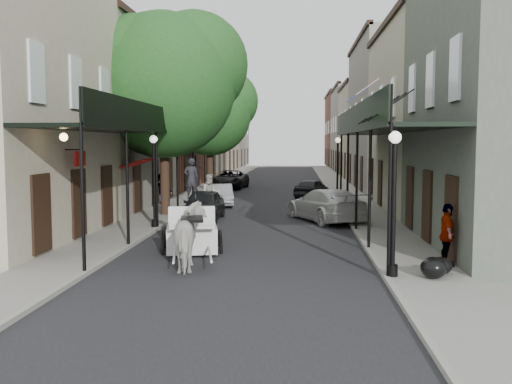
% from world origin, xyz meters
% --- Properties ---
extents(ground, '(140.00, 140.00, 0.00)m').
position_xyz_m(ground, '(0.00, 0.00, 0.00)').
color(ground, gray).
rests_on(ground, ground).
extents(road, '(8.00, 90.00, 0.01)m').
position_xyz_m(road, '(0.00, 20.00, 0.01)').
color(road, black).
rests_on(road, ground).
extents(sidewalk_left, '(2.20, 90.00, 0.12)m').
position_xyz_m(sidewalk_left, '(-5.00, 20.00, 0.06)').
color(sidewalk_left, gray).
rests_on(sidewalk_left, ground).
extents(sidewalk_right, '(2.20, 90.00, 0.12)m').
position_xyz_m(sidewalk_right, '(5.00, 20.00, 0.06)').
color(sidewalk_right, gray).
rests_on(sidewalk_right, ground).
extents(building_row_left, '(5.00, 80.00, 10.50)m').
position_xyz_m(building_row_left, '(-8.60, 30.00, 5.25)').
color(building_row_left, '#B3AC8F').
rests_on(building_row_left, ground).
extents(building_row_right, '(5.00, 80.00, 10.50)m').
position_xyz_m(building_row_right, '(8.60, 30.00, 5.25)').
color(building_row_right, gray).
rests_on(building_row_right, ground).
extents(gallery_left, '(2.20, 18.05, 4.88)m').
position_xyz_m(gallery_left, '(-4.79, 6.98, 4.05)').
color(gallery_left, black).
rests_on(gallery_left, sidewalk_left).
extents(gallery_right, '(2.20, 18.05, 4.88)m').
position_xyz_m(gallery_right, '(4.79, 6.98, 4.05)').
color(gallery_right, black).
rests_on(gallery_right, sidewalk_right).
extents(tree_near, '(7.31, 6.80, 9.63)m').
position_xyz_m(tree_near, '(-4.20, 10.18, 6.49)').
color(tree_near, '#382619').
rests_on(tree_near, sidewalk_left).
extents(tree_far, '(6.45, 6.00, 8.61)m').
position_xyz_m(tree_far, '(-4.25, 24.18, 5.84)').
color(tree_far, '#382619').
rests_on(tree_far, sidewalk_left).
extents(lamppost_right_near, '(0.32, 0.32, 3.71)m').
position_xyz_m(lamppost_right_near, '(4.10, -2.00, 2.05)').
color(lamppost_right_near, black).
rests_on(lamppost_right_near, sidewalk_right).
extents(lamppost_left, '(0.32, 0.32, 3.71)m').
position_xyz_m(lamppost_left, '(-4.10, 6.00, 2.05)').
color(lamppost_left, black).
rests_on(lamppost_left, sidewalk_left).
extents(lamppost_right_far, '(0.32, 0.32, 3.71)m').
position_xyz_m(lamppost_right_far, '(4.10, 18.00, 2.05)').
color(lamppost_right_far, black).
rests_on(lamppost_right_far, sidewalk_right).
extents(horse, '(1.38, 2.33, 1.85)m').
position_xyz_m(horse, '(-1.27, -1.00, 0.92)').
color(horse, beige).
rests_on(horse, ground).
extents(carriage, '(2.17, 2.96, 3.09)m').
position_xyz_m(carriage, '(-1.80, 1.83, 1.20)').
color(carriage, black).
rests_on(carriage, ground).
extents(pedestrian_walking, '(1.12, 0.98, 1.96)m').
position_xyz_m(pedestrian_walking, '(-2.72, 11.88, 0.98)').
color(pedestrian_walking, '#B9B8AE').
rests_on(pedestrian_walking, ground).
extents(pedestrian_sidewalk_left, '(1.24, 0.94, 1.71)m').
position_xyz_m(pedestrian_sidewalk_left, '(-5.80, 14.38, 0.97)').
color(pedestrian_sidewalk_left, gray).
rests_on(pedestrian_sidewalk_left, sidewalk_left).
extents(pedestrian_sidewalk_right, '(0.49, 1.05, 1.74)m').
position_xyz_m(pedestrian_sidewalk_right, '(5.80, -0.67, 0.99)').
color(pedestrian_sidewalk_right, gray).
rests_on(pedestrian_sidewalk_right, sidewalk_right).
extents(car_left_near, '(1.66, 4.08, 1.39)m').
position_xyz_m(car_left_near, '(-2.60, 9.00, 0.69)').
color(car_left_near, black).
rests_on(car_left_near, ground).
extents(car_left_mid, '(1.88, 3.80, 1.20)m').
position_xyz_m(car_left_mid, '(-2.60, 14.96, 0.60)').
color(car_left_mid, '#949599').
rests_on(car_left_mid, ground).
extents(car_left_far, '(2.79, 5.29, 1.42)m').
position_xyz_m(car_left_far, '(-3.49, 26.55, 0.71)').
color(car_left_far, black).
rests_on(car_left_far, ground).
extents(car_right_near, '(3.94, 5.48, 1.47)m').
position_xyz_m(car_right_near, '(2.95, 9.00, 0.74)').
color(car_right_near, silver).
rests_on(car_right_near, ground).
extents(car_right_far, '(2.58, 3.97, 1.26)m').
position_xyz_m(car_right_far, '(2.60, 19.55, 0.63)').
color(car_right_far, black).
rests_on(car_right_far, ground).
extents(trash_bags, '(0.91, 1.06, 0.55)m').
position_xyz_m(trash_bags, '(5.20, -2.03, 0.38)').
color(trash_bags, black).
rests_on(trash_bags, sidewalk_right).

